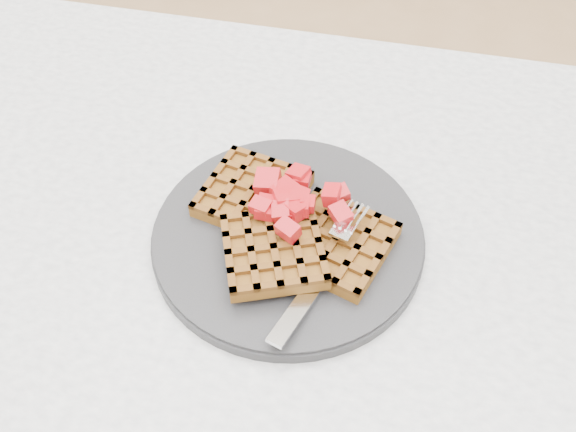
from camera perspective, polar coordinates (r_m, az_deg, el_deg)
The scene contains 5 objects.
table at distance 0.73m, azimuth 5.85°, elevation -10.78°, with size 1.20×0.80×0.75m.
plate at distance 0.65m, azimuth 0.00°, elevation -1.82°, with size 0.28×0.28×0.02m, color black.
waffles at distance 0.63m, azimuth -0.06°, elevation -1.00°, with size 0.21×0.19×0.03m.
strawberry_pile at distance 0.61m, azimuth 0.00°, elevation 0.84°, with size 0.15×0.15×0.02m, color #960008, non-canonical shape.
fork at distance 0.61m, azimuth 3.35°, elevation -4.57°, with size 0.02×0.18×0.02m, color silver, non-canonical shape.
Camera 1 is at (0.01, -0.36, 1.27)m, focal length 40.00 mm.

